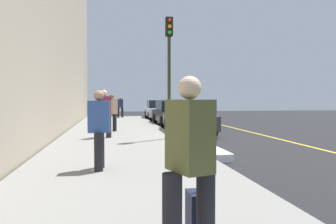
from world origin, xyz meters
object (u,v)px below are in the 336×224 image
(pedestrian_navy_coat, at_px, (120,106))
(pedestrian_burgundy_coat, at_px, (104,112))
(pedestrian_blue_coat, at_px, (99,127))
(pedestrian_tan_coat, at_px, (112,112))
(parked_car_white, at_px, (158,110))
(parked_car_black, at_px, (172,113))
(parked_car_charcoal, at_px, (188,118))
(traffic_light_pole, at_px, (169,57))
(rolling_suitcase, at_px, (198,214))
(pedestrian_olive_coat, at_px, (189,160))

(pedestrian_navy_coat, xyz_separation_m, pedestrian_burgundy_coat, (13.84, -0.96, 0.11))
(pedestrian_blue_coat, height_order, pedestrian_tan_coat, pedestrian_tan_coat)
(pedestrian_blue_coat, bearing_deg, pedestrian_navy_coat, 177.32)
(parked_car_white, height_order, parked_car_black, same)
(parked_car_charcoal, distance_m, pedestrian_tan_coat, 3.59)
(parked_car_charcoal, height_order, traffic_light_pole, traffic_light_pole)
(pedestrian_burgundy_coat, xyz_separation_m, traffic_light_pole, (0.78, 2.43, 2.08))
(pedestrian_burgundy_coat, bearing_deg, parked_car_charcoal, 120.79)
(pedestrian_tan_coat, bearing_deg, pedestrian_burgundy_coat, -7.08)
(pedestrian_navy_coat, bearing_deg, pedestrian_blue_coat, -2.68)
(pedestrian_burgundy_coat, height_order, rolling_suitcase, pedestrian_burgundy_coat)
(parked_car_black, height_order, traffic_light_pole, traffic_light_pole)
(pedestrian_blue_coat, relative_size, traffic_light_pole, 0.37)
(parked_car_black, distance_m, pedestrian_olive_coat, 18.14)
(parked_car_white, distance_m, pedestrian_navy_coat, 3.00)
(rolling_suitcase, bearing_deg, parked_car_charcoal, 167.89)
(parked_car_white, distance_m, parked_car_black, 5.96)
(pedestrian_olive_coat, bearing_deg, parked_car_white, 173.11)
(parked_car_charcoal, height_order, pedestrian_burgundy_coat, pedestrian_burgundy_coat)
(parked_car_white, bearing_deg, pedestrian_olive_coat, -6.89)
(parked_car_white, xyz_separation_m, rolling_suitcase, (23.42, -2.69, -0.36))
(pedestrian_olive_coat, distance_m, rolling_suitcase, 0.83)
(rolling_suitcase, bearing_deg, parked_car_white, 173.45)
(parked_car_white, distance_m, pedestrian_blue_coat, 19.96)
(pedestrian_burgundy_coat, relative_size, pedestrian_tan_coat, 1.08)
(parked_car_black, distance_m, pedestrian_blue_coat, 14.18)
(parked_car_black, bearing_deg, traffic_light_pole, -10.48)
(traffic_light_pole, bearing_deg, pedestrian_navy_coat, -174.24)
(parked_car_charcoal, xyz_separation_m, pedestrian_blue_coat, (8.45, -3.84, 0.30))
(parked_car_white, bearing_deg, pedestrian_burgundy_coat, -16.25)
(parked_car_white, height_order, parked_car_charcoal, same)
(pedestrian_olive_coat, xyz_separation_m, pedestrian_tan_coat, (-12.78, -0.74, -0.02))
(pedestrian_navy_coat, height_order, pedestrian_olive_coat, pedestrian_olive_coat)
(parked_car_black, relative_size, pedestrian_tan_coat, 2.51)
(parked_car_black, height_order, pedestrian_olive_coat, pedestrian_olive_coat)
(pedestrian_burgundy_coat, distance_m, traffic_light_pole, 3.29)
(pedestrian_olive_coat, relative_size, rolling_suitcase, 2.05)
(rolling_suitcase, bearing_deg, traffic_light_pole, 172.54)
(pedestrian_blue_coat, relative_size, pedestrian_tan_coat, 0.99)
(parked_car_charcoal, height_order, pedestrian_tan_coat, pedestrian_tan_coat)
(parked_car_charcoal, xyz_separation_m, pedestrian_navy_coat, (-11.53, -2.91, 0.27))
(parked_car_white, bearing_deg, pedestrian_navy_coat, -97.86)
(traffic_light_pole, bearing_deg, pedestrian_blue_coat, -24.19)
(parked_car_white, xyz_separation_m, pedestrian_tan_coat, (11.08, -3.62, 0.31))
(pedestrian_blue_coat, xyz_separation_m, rolling_suitcase, (3.85, 1.20, -0.66))
(pedestrian_burgundy_coat, bearing_deg, parked_car_white, 163.75)
(parked_car_charcoal, xyz_separation_m, pedestrian_burgundy_coat, (2.30, -3.86, 0.38))
(pedestrian_tan_coat, bearing_deg, traffic_light_pole, 34.40)
(parked_car_charcoal, distance_m, rolling_suitcase, 12.58)
(parked_car_white, bearing_deg, pedestrian_blue_coat, -11.25)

